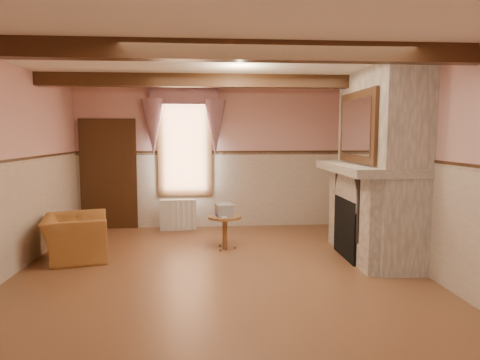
{
  "coord_description": "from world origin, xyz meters",
  "views": [
    {
      "loc": [
        -0.14,
        -5.62,
        1.85
      ],
      "look_at": [
        0.34,
        0.8,
        1.18
      ],
      "focal_mm": 32.0,
      "sensor_mm": 36.0,
      "label": 1
    }
  ],
  "objects": [
    {
      "name": "floor",
      "position": [
        0.0,
        0.0,
        0.0
      ],
      "size": [
        5.5,
        6.0,
        0.01
      ],
      "primitive_type": "cube",
      "color": "brown",
      "rests_on": "ground"
    },
    {
      "name": "ceiling",
      "position": [
        0.0,
        0.0,
        2.8
      ],
      "size": [
        5.5,
        6.0,
        0.01
      ],
      "primitive_type": "cube",
      "color": "silver",
      "rests_on": "wall_back"
    },
    {
      "name": "wall_back",
      "position": [
        0.0,
        3.0,
        1.4
      ],
      "size": [
        5.5,
        0.02,
        2.8
      ],
      "primitive_type": "cube",
      "color": "#D59A94",
      "rests_on": "floor"
    },
    {
      "name": "wall_front",
      "position": [
        0.0,
        -3.0,
        1.4
      ],
      "size": [
        5.5,
        0.02,
        2.8
      ],
      "primitive_type": "cube",
      "color": "#D59A94",
      "rests_on": "floor"
    },
    {
      "name": "wall_left",
      "position": [
        -2.75,
        0.0,
        1.4
      ],
      "size": [
        0.02,
        6.0,
        2.8
      ],
      "primitive_type": "cube",
      "color": "#D59A94",
      "rests_on": "floor"
    },
    {
      "name": "wall_right",
      "position": [
        2.75,
        0.0,
        1.4
      ],
      "size": [
        0.02,
        6.0,
        2.8
      ],
      "primitive_type": "cube",
      "color": "#D59A94",
      "rests_on": "floor"
    },
    {
      "name": "wainscot",
      "position": [
        0.0,
        0.0,
        0.75
      ],
      "size": [
        5.5,
        6.0,
        1.5
      ],
      "primitive_type": null,
      "color": "beige",
      "rests_on": "floor"
    },
    {
      "name": "chair_rail",
      "position": [
        0.0,
        0.0,
        1.5
      ],
      "size": [
        5.5,
        6.0,
        0.08
      ],
      "primitive_type": null,
      "color": "black",
      "rests_on": "wainscot"
    },
    {
      "name": "firebox",
      "position": [
        2.0,
        0.6,
        0.45
      ],
      "size": [
        0.2,
        0.95,
        0.9
      ],
      "primitive_type": "cube",
      "color": "black",
      "rests_on": "floor"
    },
    {
      "name": "armchair",
      "position": [
        -2.12,
        0.81,
        0.33
      ],
      "size": [
        1.11,
        1.2,
        0.66
      ],
      "primitive_type": "imported",
      "rotation": [
        0.0,
        0.0,
        1.82
      ],
      "color": "#9E662D",
      "rests_on": "floor"
    },
    {
      "name": "side_table",
      "position": [
        0.12,
        1.2,
        0.28
      ],
      "size": [
        0.66,
        0.66,
        0.55
      ],
      "primitive_type": "cylinder",
      "rotation": [
        0.0,
        0.0,
        0.27
      ],
      "color": "brown",
      "rests_on": "floor"
    },
    {
      "name": "book_stack",
      "position": [
        0.11,
        1.18,
        0.65
      ],
      "size": [
        0.31,
        0.36,
        0.2
      ],
      "primitive_type": "cube",
      "rotation": [
        0.0,
        0.0,
        0.15
      ],
      "color": "#B7AD8C",
      "rests_on": "side_table"
    },
    {
      "name": "radiator",
      "position": [
        -0.73,
        2.7,
        0.3
      ],
      "size": [
        0.71,
        0.22,
        0.6
      ],
      "primitive_type": "cube",
      "rotation": [
        0.0,
        0.0,
        0.05
      ],
      "color": "silver",
      "rests_on": "floor"
    },
    {
      "name": "bowl",
      "position": [
        2.24,
        0.54,
        1.46
      ],
      "size": [
        0.35,
        0.35,
        0.09
      ],
      "primitive_type": "imported",
      "color": "brown",
      "rests_on": "mantel"
    },
    {
      "name": "mantel_clock",
      "position": [
        2.24,
        1.38,
        1.52
      ],
      "size": [
        0.14,
        0.24,
        0.2
      ],
      "primitive_type": "cube",
      "color": "black",
      "rests_on": "mantel"
    },
    {
      "name": "oil_lamp",
      "position": [
        2.24,
        0.96,
        1.56
      ],
      "size": [
        0.11,
        0.11,
        0.28
      ],
      "primitive_type": "cylinder",
      "color": "#B98934",
      "rests_on": "mantel"
    },
    {
      "name": "candle_red",
      "position": [
        2.24,
        -0.21,
        1.5
      ],
      "size": [
        0.06,
        0.06,
        0.16
      ],
      "primitive_type": "cylinder",
      "color": "#A51416",
      "rests_on": "mantel"
    },
    {
      "name": "jar_yellow",
      "position": [
        2.24,
        0.09,
        1.48
      ],
      "size": [
        0.06,
        0.06,
        0.12
      ],
      "primitive_type": "cylinder",
      "color": "gold",
      "rests_on": "mantel"
    },
    {
      "name": "fireplace",
      "position": [
        2.42,
        0.6,
        1.4
      ],
      "size": [
        0.85,
        2.0,
        2.8
      ],
      "primitive_type": "cube",
      "color": "gray",
      "rests_on": "floor"
    },
    {
      "name": "mantel",
      "position": [
        2.24,
        0.6,
        1.36
      ],
      "size": [
        1.05,
        2.05,
        0.12
      ],
      "primitive_type": "cube",
      "color": "gray",
      "rests_on": "fireplace"
    },
    {
      "name": "overmantel_mirror",
      "position": [
        2.06,
        0.6,
        1.97
      ],
      "size": [
        0.06,
        1.44,
        1.04
      ],
      "primitive_type": "cube",
      "color": "silver",
      "rests_on": "fireplace"
    },
    {
      "name": "door",
      "position": [
        -2.1,
        2.94,
        1.05
      ],
      "size": [
        1.1,
        0.1,
        2.1
      ],
      "primitive_type": "cube",
      "color": "black",
      "rests_on": "floor"
    },
    {
      "name": "window",
      "position": [
        -0.6,
        2.97,
        1.65
      ],
      "size": [
        1.06,
        0.08,
        2.02
      ],
      "primitive_type": "cube",
      "color": "white",
      "rests_on": "wall_back"
    },
    {
      "name": "window_drapes",
      "position": [
        -0.6,
        2.88,
        2.25
      ],
      "size": [
        1.3,
        0.14,
        1.4
      ],
      "primitive_type": "cube",
      "color": "gray",
      "rests_on": "wall_back"
    },
    {
      "name": "ceiling_beam_front",
      "position": [
        0.0,
        -1.2,
        2.7
      ],
      "size": [
        5.5,
        0.18,
        0.2
      ],
      "primitive_type": "cube",
      "color": "black",
      "rests_on": "ceiling"
    },
    {
      "name": "ceiling_beam_back",
      "position": [
        0.0,
        1.2,
        2.7
      ],
      "size": [
        5.5,
        0.18,
        0.2
      ],
      "primitive_type": "cube",
      "color": "black",
      "rests_on": "ceiling"
    }
  ]
}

